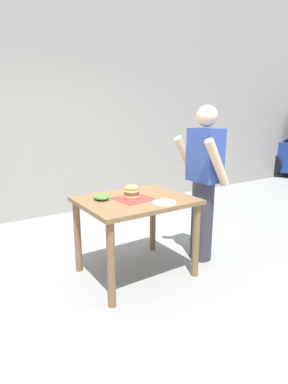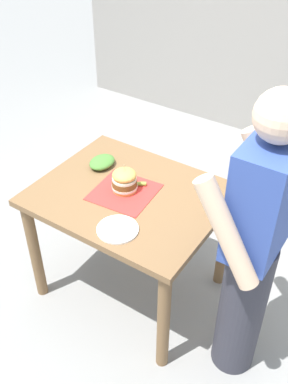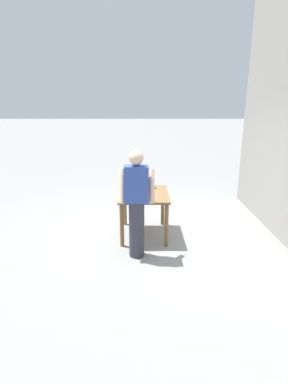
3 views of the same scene
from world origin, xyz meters
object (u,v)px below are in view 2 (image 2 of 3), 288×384
pickle_spear (139,184)px  side_salad (102,162)px  side_plate_with_forks (118,229)px  diner_across_table (253,248)px  sandwich (124,180)px  patio_table (130,211)px

pickle_spear → side_salad: 0.31m
side_plate_with_forks → diner_across_table: bearing=104.7°
sandwich → diner_across_table: bearing=81.4°
side_salad → diner_across_table: 1.12m
pickle_spear → side_salad: size_ratio=0.49×
side_salad → patio_table: bearing=66.0°
sandwich → diner_across_table: size_ratio=0.10×
patio_table → sandwich: 0.21m
patio_table → pickle_spear: size_ratio=12.12×
sandwich → pickle_spear: bearing=150.8°
side_plate_with_forks → side_salad: bearing=-134.7°
patio_table → diner_across_table: bearing=81.5°
patio_table → side_salad: size_ratio=5.90×
side_salad → diner_across_table: bearing=77.0°
sandwich → patio_table: bearing=80.1°
sandwich → pickle_spear: 0.11m
sandwich → side_plate_with_forks: 0.35m
patio_table → side_salad: side_salad is taller
pickle_spear → side_plate_with_forks: (0.38, 0.12, -0.01)m
patio_table → sandwich: sandwich is taller
sandwich → diner_across_table: diner_across_table is taller
patio_table → sandwich: size_ratio=6.12×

